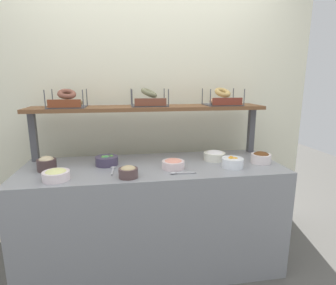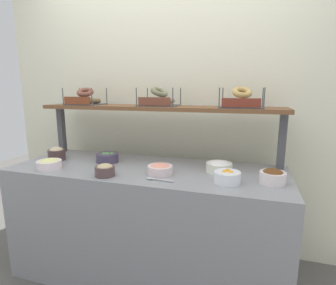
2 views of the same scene
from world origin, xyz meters
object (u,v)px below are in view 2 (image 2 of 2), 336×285
(bowl_hummus, at_px, (105,170))
(serving_spoon_near_plate, at_px, (156,179))
(serving_spoon_by_edge, at_px, (104,166))
(bowl_veggie_mix, at_px, (107,157))
(bagel_basket_cinnamon_raisin, at_px, (85,99))
(bowl_lox_spread, at_px, (160,169))
(bowl_tuna_salad, at_px, (57,153))
(bowl_chocolate_spread, at_px, (273,176))
(bowl_fruit_salad, at_px, (227,177))
(bagel_basket_poppy, at_px, (159,100))
(bowl_cream_cheese, at_px, (219,166))
(bagel_basket_sesame, at_px, (241,101))
(bowl_egg_salad, at_px, (49,164))

(bowl_hummus, height_order, serving_spoon_near_plate, bowl_hummus)
(serving_spoon_near_plate, distance_m, serving_spoon_by_edge, 0.48)
(bowl_veggie_mix, distance_m, bagel_basket_cinnamon_raisin, 0.56)
(bowl_lox_spread, relative_size, bowl_tuna_salad, 1.25)
(bowl_chocolate_spread, relative_size, bagel_basket_cinnamon_raisin, 0.53)
(bagel_basket_cinnamon_raisin, bearing_deg, bowl_chocolate_spread, -12.34)
(bowl_fruit_salad, bearing_deg, bagel_basket_poppy, 143.81)
(bowl_chocolate_spread, height_order, bagel_basket_cinnamon_raisin, bagel_basket_cinnamon_raisin)
(bowl_hummus, distance_m, bowl_chocolate_spread, 1.05)
(bowl_veggie_mix, bearing_deg, bowl_tuna_salad, -171.56)
(bowl_veggie_mix, bearing_deg, serving_spoon_near_plate, -30.11)
(bowl_fruit_salad, relative_size, bowl_chocolate_spread, 1.04)
(serving_spoon_by_edge, relative_size, bagel_basket_poppy, 0.59)
(serving_spoon_by_edge, bearing_deg, bowl_cream_cheese, 9.06)
(bowl_hummus, xyz_separation_m, bagel_basket_sesame, (0.82, 0.50, 0.44))
(bowl_chocolate_spread, distance_m, bagel_basket_cinnamon_raisin, 1.59)
(bowl_lox_spread, xyz_separation_m, bowl_egg_salad, (-0.80, -0.12, 0.00))
(bagel_basket_poppy, distance_m, bagel_basket_sesame, 0.63)
(bowl_tuna_salad, distance_m, serving_spoon_by_edge, 0.48)
(bowl_fruit_salad, distance_m, serving_spoon_by_edge, 0.89)
(bagel_basket_cinnamon_raisin, bearing_deg, bowl_hummus, -47.51)
(bagel_basket_poppy, bearing_deg, bowl_lox_spread, -70.30)
(bowl_fruit_salad, distance_m, bowl_egg_salad, 1.25)
(bowl_chocolate_spread, relative_size, serving_spoon_by_edge, 0.87)
(bagel_basket_cinnamon_raisin, relative_size, bagel_basket_sesame, 0.96)
(bowl_tuna_salad, relative_size, bowl_cream_cheese, 0.76)
(bowl_egg_salad, height_order, bagel_basket_sesame, bagel_basket_sesame)
(bowl_tuna_salad, height_order, bagel_basket_cinnamon_raisin, bagel_basket_cinnamon_raisin)
(bowl_hummus, relative_size, bowl_chocolate_spread, 0.85)
(bowl_hummus, relative_size, serving_spoon_near_plate, 0.72)
(bowl_tuna_salad, relative_size, bowl_hummus, 1.03)
(bowl_egg_salad, distance_m, bagel_basket_sesame, 1.44)
(bowl_hummus, xyz_separation_m, serving_spoon_near_plate, (0.35, 0.01, -0.03))
(bowl_fruit_salad, relative_size, bowl_hummus, 1.22)
(serving_spoon_by_edge, bearing_deg, bowl_hummus, -58.48)
(bowl_tuna_salad, relative_size, bowl_fruit_salad, 0.84)
(bowl_veggie_mix, xyz_separation_m, bowl_hummus, (0.16, -0.31, 0.00))
(bowl_tuna_salad, bearing_deg, serving_spoon_near_plate, -14.01)
(bowl_tuna_salad, bearing_deg, bowl_hummus, -22.95)
(bowl_fruit_salad, height_order, bowl_veggie_mix, same)
(bowl_tuna_salad, xyz_separation_m, bowl_hummus, (0.58, -0.24, -0.01))
(bowl_fruit_salad, xyz_separation_m, serving_spoon_by_edge, (-0.88, 0.07, -0.03))
(bowl_egg_salad, bearing_deg, serving_spoon_by_edge, 22.38)
(bowl_lox_spread, xyz_separation_m, bowl_veggie_mix, (-0.49, 0.16, 0.00))
(bowl_fruit_salad, relative_size, bagel_basket_cinnamon_raisin, 0.55)
(bowl_cream_cheese, height_order, serving_spoon_by_edge, bowl_cream_cheese)
(bowl_hummus, xyz_separation_m, bowl_cream_cheese, (0.71, 0.30, -0.00))
(bowl_tuna_salad, height_order, bagel_basket_poppy, bagel_basket_poppy)
(bowl_chocolate_spread, bearing_deg, bagel_basket_cinnamon_raisin, 167.66)
(bowl_veggie_mix, distance_m, serving_spoon_by_edge, 0.14)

